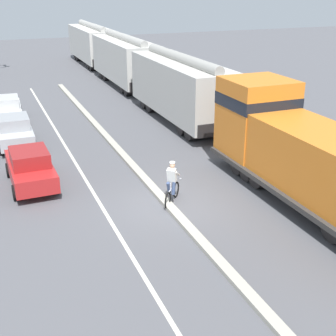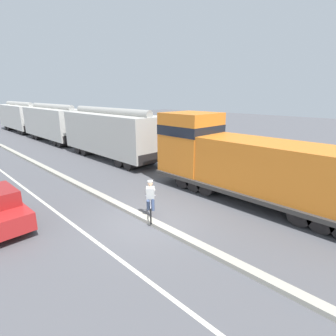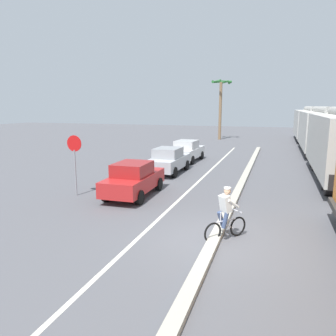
# 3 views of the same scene
# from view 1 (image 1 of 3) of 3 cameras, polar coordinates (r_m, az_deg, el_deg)

# --- Properties ---
(ground_plane) EXTENTS (120.00, 120.00, 0.00)m
(ground_plane) POSITION_cam_1_polar(r_m,az_deg,el_deg) (18.44, -0.20, -4.52)
(ground_plane) COLOR #56565B
(median_curb) EXTENTS (0.36, 36.00, 0.16)m
(median_curb) POSITION_cam_1_polar(r_m,az_deg,el_deg) (23.64, -5.59, 1.69)
(median_curb) COLOR #B2AD9E
(median_curb) RESTS_ON ground
(lane_stripe) EXTENTS (0.14, 36.00, 0.01)m
(lane_stripe) POSITION_cam_1_polar(r_m,az_deg,el_deg) (23.17, -11.28, 0.72)
(lane_stripe) COLOR silver
(lane_stripe) RESTS_ON ground
(locomotive) EXTENTS (3.10, 11.61, 4.20)m
(locomotive) POSITION_cam_1_polar(r_m,az_deg,el_deg) (19.04, 16.24, 1.32)
(locomotive) COLOR orange
(locomotive) RESTS_ON ground
(hopper_car_lead) EXTENTS (2.90, 10.60, 4.18)m
(hopper_car_lead) POSITION_cam_1_polar(r_m,az_deg,el_deg) (29.06, 1.58, 9.71)
(hopper_car_lead) COLOR beige
(hopper_car_lead) RESTS_ON ground
(hopper_car_middle) EXTENTS (2.90, 10.60, 4.18)m
(hopper_car_middle) POSITION_cam_1_polar(r_m,az_deg,el_deg) (39.79, -5.24, 12.94)
(hopper_car_middle) COLOR beige
(hopper_car_middle) RESTS_ON ground
(hopper_car_trailing) EXTENTS (2.90, 10.60, 4.18)m
(hopper_car_trailing) POSITION_cam_1_polar(r_m,az_deg,el_deg) (50.91, -9.20, 14.71)
(hopper_car_trailing) COLOR silver
(hopper_car_trailing) RESTS_ON ground
(parked_car_red) EXTENTS (1.91, 4.24, 1.62)m
(parked_car_red) POSITION_cam_1_polar(r_m,az_deg,el_deg) (20.74, -16.44, 0.09)
(parked_car_red) COLOR red
(parked_car_red) RESTS_ON ground
(parked_car_silver) EXTENTS (1.88, 4.22, 1.62)m
(parked_car_silver) POSITION_cam_1_polar(r_m,az_deg,el_deg) (26.12, -18.18, 4.35)
(parked_car_silver) COLOR #B7BABF
(parked_car_silver) RESTS_ON ground
(parked_car_white) EXTENTS (1.98, 4.28, 1.62)m
(parked_car_white) POSITION_cam_1_polar(r_m,az_deg,el_deg) (30.66, -19.06, 6.75)
(parked_car_white) COLOR silver
(parked_car_white) RESTS_ON ground
(cyclist) EXTENTS (1.16, 1.34, 1.71)m
(cyclist) POSITION_cam_1_polar(r_m,az_deg,el_deg) (18.28, 0.49, -1.94)
(cyclist) COLOR black
(cyclist) RESTS_ON ground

